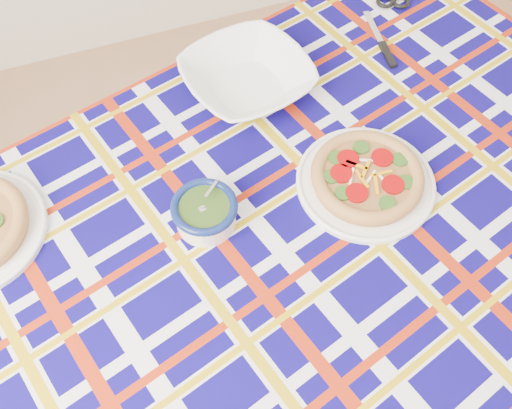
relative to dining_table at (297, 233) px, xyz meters
name	(u,v)px	position (x,y,z in m)	size (l,w,h in m)	color
dining_table	(297,233)	(0.00, 0.00, 0.00)	(1.79, 1.39, 0.74)	brown
tablecloth	(298,227)	(0.00, 0.00, 0.02)	(1.60, 1.01, 0.10)	#0B0558
main_focaccia_plate	(367,177)	(0.15, 0.02, 0.10)	(0.29, 0.29, 0.06)	#956335
pesto_bowl	(205,211)	(-0.18, 0.05, 0.11)	(0.13, 0.13, 0.08)	#1D350E
serving_bowl	(247,78)	(0.02, 0.35, 0.11)	(0.28, 0.28, 0.07)	white
table_knife	(374,28)	(0.38, 0.43, 0.08)	(0.22, 0.02, 0.01)	silver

